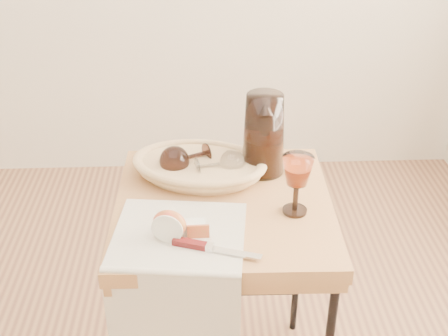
{
  "coord_description": "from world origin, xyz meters",
  "views": [
    {
      "loc": [
        0.42,
        -1.07,
        1.67
      ],
      "look_at": [
        0.47,
        0.26,
        0.88
      ],
      "focal_mm": 47.32,
      "sensor_mm": 36.0,
      "label": 1
    }
  ],
  "objects_px": {
    "goblet_lying_b": "(217,165)",
    "tea_towel": "(179,235)",
    "pitcher": "(264,134)",
    "table_knife": "(213,248)",
    "bread_basket": "(199,168)",
    "apple_half": "(170,224)",
    "goblet_lying_a": "(188,157)",
    "wine_goblet": "(297,185)",
    "side_table": "(224,304)"
  },
  "relations": [
    {
      "from": "bread_basket",
      "to": "goblet_lying_b",
      "type": "height_order",
      "value": "goblet_lying_b"
    },
    {
      "from": "bread_basket",
      "to": "goblet_lying_b",
      "type": "distance_m",
      "value": 0.06
    },
    {
      "from": "bread_basket",
      "to": "table_knife",
      "type": "relative_size",
      "value": 1.6
    },
    {
      "from": "goblet_lying_a",
      "to": "pitcher",
      "type": "relative_size",
      "value": 0.5
    },
    {
      "from": "bread_basket",
      "to": "table_knife",
      "type": "distance_m",
      "value": 0.36
    },
    {
      "from": "bread_basket",
      "to": "wine_goblet",
      "type": "distance_m",
      "value": 0.33
    },
    {
      "from": "tea_towel",
      "to": "goblet_lying_a",
      "type": "xyz_separation_m",
      "value": [
        0.02,
        0.3,
        0.05
      ]
    },
    {
      "from": "side_table",
      "to": "pitcher",
      "type": "bearing_deg",
      "value": 53.35
    },
    {
      "from": "table_knife",
      "to": "goblet_lying_b",
      "type": "bearing_deg",
      "value": 104.83
    },
    {
      "from": "bread_basket",
      "to": "pitcher",
      "type": "bearing_deg",
      "value": 20.42
    },
    {
      "from": "goblet_lying_b",
      "to": "tea_towel",
      "type": "bearing_deg",
      "value": -126.21
    },
    {
      "from": "tea_towel",
      "to": "pitcher",
      "type": "distance_m",
      "value": 0.42
    },
    {
      "from": "pitcher",
      "to": "wine_goblet",
      "type": "distance_m",
      "value": 0.23
    },
    {
      "from": "tea_towel",
      "to": "table_knife",
      "type": "height_order",
      "value": "table_knife"
    },
    {
      "from": "tea_towel",
      "to": "pitcher",
      "type": "bearing_deg",
      "value": 58.77
    },
    {
      "from": "goblet_lying_b",
      "to": "table_knife",
      "type": "relative_size",
      "value": 0.56
    },
    {
      "from": "tea_towel",
      "to": "apple_half",
      "type": "relative_size",
      "value": 3.85
    },
    {
      "from": "goblet_lying_b",
      "to": "pitcher",
      "type": "height_order",
      "value": "pitcher"
    },
    {
      "from": "tea_towel",
      "to": "bread_basket",
      "type": "relative_size",
      "value": 0.94
    },
    {
      "from": "apple_half",
      "to": "table_knife",
      "type": "distance_m",
      "value": 0.13
    },
    {
      "from": "goblet_lying_b",
      "to": "apple_half",
      "type": "distance_m",
      "value": 0.31
    },
    {
      "from": "bread_basket",
      "to": "apple_half",
      "type": "height_order",
      "value": "apple_half"
    },
    {
      "from": "wine_goblet",
      "to": "pitcher",
      "type": "bearing_deg",
      "value": 106.3
    },
    {
      "from": "apple_half",
      "to": "bread_basket",
      "type": "bearing_deg",
      "value": 89.2
    },
    {
      "from": "goblet_lying_a",
      "to": "apple_half",
      "type": "height_order",
      "value": "goblet_lying_a"
    },
    {
      "from": "tea_towel",
      "to": "bread_basket",
      "type": "bearing_deg",
      "value": 85.86
    },
    {
      "from": "bread_basket",
      "to": "table_knife",
      "type": "xyz_separation_m",
      "value": [
        0.03,
        -0.36,
        -0.01
      ]
    },
    {
      "from": "bread_basket",
      "to": "wine_goblet",
      "type": "bearing_deg",
      "value": -25.04
    },
    {
      "from": "pitcher",
      "to": "apple_half",
      "type": "bearing_deg",
      "value": -132.66
    },
    {
      "from": "table_knife",
      "to": "apple_half",
      "type": "bearing_deg",
      "value": 169.19
    },
    {
      "from": "apple_half",
      "to": "table_knife",
      "type": "relative_size",
      "value": 0.39
    },
    {
      "from": "side_table",
      "to": "goblet_lying_b",
      "type": "xyz_separation_m",
      "value": [
        -0.01,
        0.12,
        0.43
      ]
    },
    {
      "from": "tea_towel",
      "to": "goblet_lying_a",
      "type": "height_order",
      "value": "goblet_lying_a"
    },
    {
      "from": "tea_towel",
      "to": "side_table",
      "type": "bearing_deg",
      "value": 57.65
    },
    {
      "from": "bread_basket",
      "to": "apple_half",
      "type": "xyz_separation_m",
      "value": [
        -0.08,
        -0.3,
        0.02
      ]
    },
    {
      "from": "bread_basket",
      "to": "wine_goblet",
      "type": "height_order",
      "value": "wine_goblet"
    },
    {
      "from": "pitcher",
      "to": "table_knife",
      "type": "bearing_deg",
      "value": -116.04
    },
    {
      "from": "goblet_lying_a",
      "to": "table_knife",
      "type": "relative_size",
      "value": 0.65
    },
    {
      "from": "apple_half",
      "to": "side_table",
      "type": "bearing_deg",
      "value": 62.01
    },
    {
      "from": "tea_towel",
      "to": "goblet_lying_b",
      "type": "height_order",
      "value": "goblet_lying_b"
    },
    {
      "from": "goblet_lying_a",
      "to": "bread_basket",
      "type": "bearing_deg",
      "value": 127.26
    },
    {
      "from": "goblet_lying_b",
      "to": "wine_goblet",
      "type": "height_order",
      "value": "wine_goblet"
    },
    {
      "from": "pitcher",
      "to": "wine_goblet",
      "type": "xyz_separation_m",
      "value": [
        0.07,
        -0.22,
        -0.04
      ]
    },
    {
      "from": "bread_basket",
      "to": "goblet_lying_a",
      "type": "relative_size",
      "value": 2.45
    },
    {
      "from": "tea_towel",
      "to": "wine_goblet",
      "type": "relative_size",
      "value": 1.94
    },
    {
      "from": "goblet_lying_b",
      "to": "goblet_lying_a",
      "type": "bearing_deg",
      "value": 141.74
    },
    {
      "from": "tea_towel",
      "to": "apple_half",
      "type": "xyz_separation_m",
      "value": [
        -0.02,
        -0.01,
        0.04
      ]
    },
    {
      "from": "wine_goblet",
      "to": "table_knife",
      "type": "xyz_separation_m",
      "value": [
        -0.22,
        -0.16,
        -0.07
      ]
    },
    {
      "from": "bread_basket",
      "to": "wine_goblet",
      "type": "relative_size",
      "value": 2.06
    },
    {
      "from": "bread_basket",
      "to": "goblet_lying_b",
      "type": "xyz_separation_m",
      "value": [
        0.05,
        -0.02,
        0.02
      ]
    }
  ]
}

